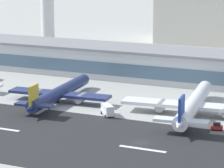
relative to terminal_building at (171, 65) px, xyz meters
The scene contains 10 objects.
ground_plane 71.83m from the terminal_building, 78.22° to the right, with size 1400.00×1400.00×0.00m, color #A8A8A3.
runway_strip 76.09m from the terminal_building, 78.89° to the right, with size 800.00×43.43×0.08m, color #262628.
runway_centreline_dash_3 78.55m from the terminal_building, 108.13° to the right, with size 12.00×1.20×0.01m, color white.
runway_centreline_dash_4 76.49m from the terminal_building, 77.44° to the right, with size 12.00×1.20×0.01m, color white.
terminal_building is the anchor object (origin of this frame).
control_tower 83.88m from the terminal_building, 153.15° to the left, with size 12.25×12.25×39.29m.
airliner_gold_tail_gate_1 50.01m from the terminal_building, 117.69° to the right, with size 33.83×44.29×9.24m.
airliner_navy_tail_gate_2 46.64m from the terminal_building, 64.58° to the right, with size 42.82×48.81×10.20m.
service_baggage_tug_0 60.49m from the terminal_building, 60.66° to the right, with size 3.49×2.50×2.20m.
service_box_truck_2 51.58m from the terminal_building, 93.31° to the right, with size 5.74×6.11×3.25m.
Camera 1 is at (46.96, -126.41, 46.48)m, focal length 90.98 mm.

